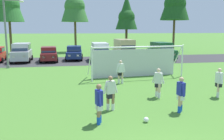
{
  "coord_description": "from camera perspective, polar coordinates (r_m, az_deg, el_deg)",
  "views": [
    {
      "loc": [
        -2.81,
        -5.46,
        3.77
      ],
      "look_at": [
        -0.04,
        10.32,
        1.06
      ],
      "focal_mm": 38.88,
      "sensor_mm": 36.0,
      "label": 1
    }
  ],
  "objects": [
    {
      "name": "player_winger_right",
      "position": [
        11.53,
        15.85,
        -5.59
      ],
      "size": [
        0.32,
        0.74,
        1.64
      ],
      "color": "tan",
      "rests_on": "ground"
    },
    {
      "name": "player_midfield_center",
      "position": [
        13.7,
        10.81,
        -3.0
      ],
      "size": [
        0.6,
        0.56,
        1.64
      ],
      "color": "beige",
      "rests_on": "ground"
    },
    {
      "name": "parked_car_slot_center",
      "position": [
        30.43,
        -8.86,
        4.02
      ],
      "size": [
        2.24,
        4.31,
        1.72
      ],
      "color": "navy",
      "rests_on": "ground"
    },
    {
      "name": "tree_center_back",
      "position": [
        41.54,
        -8.79,
        15.64
      ],
      "size": [
        4.49,
        4.49,
        11.96
      ],
      "color": "brown",
      "rests_on": "ground"
    },
    {
      "name": "tree_mid_left",
      "position": [
        41.03,
        -23.25,
        14.9
      ],
      "size": [
        4.42,
        4.42,
        11.78
      ],
      "color": "brown",
      "rests_on": "ground"
    },
    {
      "name": "player_trailing_back",
      "position": [
        9.77,
        -3.07,
        -7.98
      ],
      "size": [
        0.29,
        0.75,
        1.64
      ],
      "color": "#936B4C",
      "rests_on": "ground"
    },
    {
      "name": "tree_mid_right",
      "position": [
        37.8,
        3.45,
        13.17
      ],
      "size": [
        3.35,
        3.35,
        8.94
      ],
      "color": "brown",
      "rests_on": "ground"
    },
    {
      "name": "soccer_ball",
      "position": [
        10.22,
        8.03,
        -11.5
      ],
      "size": [
        0.22,
        0.22,
        0.22
      ],
      "color": "white",
      "rests_on": "ground"
    },
    {
      "name": "player_striker_near",
      "position": [
        16.9,
        2.03,
        -0.46
      ],
      "size": [
        0.74,
        0.36,
        1.64
      ],
      "color": "beige",
      "rests_on": "ground"
    },
    {
      "name": "parked_car_slot_far_right",
      "position": [
        30.84,
        11.6,
        4.45
      ],
      "size": [
        2.4,
        4.73,
        2.16
      ],
      "color": "#194C2D",
      "rests_on": "ground"
    },
    {
      "name": "parked_car_slot_left",
      "position": [
        30.13,
        -20.45,
        3.93
      ],
      "size": [
        2.31,
        4.69,
        2.16
      ],
      "color": "#B2B2BC",
      "rests_on": "ground"
    },
    {
      "name": "street_lamp",
      "position": [
        25.46,
        -23.28,
        8.0
      ],
      "size": [
        2.0,
        0.32,
        6.54
      ],
      "color": "slate",
      "rests_on": "ground"
    },
    {
      "name": "parking_lot_strip",
      "position": [
        29.72,
        -4.46,
        2.28
      ],
      "size": [
        52.0,
        8.4,
        0.01
      ],
      "primitive_type": "cube",
      "color": "#333335",
      "rests_on": "ground"
    },
    {
      "name": "player_defender_far",
      "position": [
        11.36,
        -0.36,
        -5.44
      ],
      "size": [
        0.75,
        0.35,
        1.64
      ],
      "color": "#936B4C",
      "rests_on": "ground"
    },
    {
      "name": "parked_car_slot_right",
      "position": [
        30.22,
        2.92,
        4.97
      ],
      "size": [
        2.28,
        4.84,
        2.52
      ],
      "color": "tan",
      "rests_on": "ground"
    },
    {
      "name": "ground_plane",
      "position": [
        20.99,
        -2.11,
        -0.76
      ],
      "size": [
        400.0,
        400.0,
        0.0
      ],
      "primitive_type": "plane",
      "color": "#477A2D"
    },
    {
      "name": "parked_car_slot_center_right",
      "position": [
        29.16,
        -2.83,
        4.35
      ],
      "size": [
        2.15,
        4.61,
        2.16
      ],
      "color": "silver",
      "rests_on": "ground"
    },
    {
      "name": "soccer_goal",
      "position": [
        19.25,
        5.59,
        2.15
      ],
      "size": [
        7.57,
        2.65,
        2.57
      ],
      "color": "white",
      "rests_on": "ground"
    },
    {
      "name": "player_winger_left",
      "position": [
        14.8,
        23.81,
        -2.73
      ],
      "size": [
        0.29,
        0.73,
        1.64
      ],
      "color": "beige",
      "rests_on": "ground"
    },
    {
      "name": "parked_car_slot_center_left",
      "position": [
        29.4,
        -14.62,
        3.63
      ],
      "size": [
        2.24,
        4.3,
        1.72
      ],
      "color": "maroon",
      "rests_on": "ground"
    }
  ]
}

